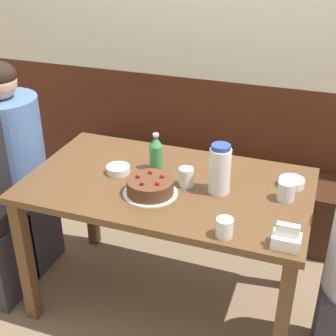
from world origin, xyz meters
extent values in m
plane|color=#846B51|center=(0.00, 0.00, 0.00)|extent=(12.00, 12.00, 0.00)
cube|color=#4C2314|center=(0.00, 1.05, 0.48)|extent=(4.80, 0.04, 0.96)
cube|color=#381E11|center=(0.00, 0.83, 0.21)|extent=(1.84, 0.38, 0.43)
cube|color=brown|center=(0.00, 0.00, 0.75)|extent=(1.37, 0.79, 0.03)
cube|color=brown|center=(-0.63, -0.34, 0.36)|extent=(0.06, 0.06, 0.73)
cube|color=brown|center=(0.63, -0.34, 0.36)|extent=(0.06, 0.06, 0.73)
cube|color=brown|center=(-0.63, 0.34, 0.36)|extent=(0.06, 0.06, 0.73)
cube|color=brown|center=(0.63, 0.34, 0.36)|extent=(0.06, 0.06, 0.73)
cylinder|color=white|center=(-0.04, -0.13, 0.77)|extent=(0.25, 0.25, 0.01)
cylinder|color=#56331E|center=(-0.04, -0.13, 0.80)|extent=(0.22, 0.22, 0.07)
sphere|color=red|center=(-0.06, -0.07, 0.85)|extent=(0.02, 0.02, 0.02)
sphere|color=red|center=(-0.10, -0.13, 0.85)|extent=(0.02, 0.02, 0.02)
sphere|color=red|center=(-0.05, -0.18, 0.85)|extent=(0.02, 0.02, 0.02)
sphere|color=red|center=(0.01, -0.16, 0.85)|extent=(0.02, 0.02, 0.02)
sphere|color=red|center=(0.01, -0.09, 0.85)|extent=(0.02, 0.02, 0.02)
cylinder|color=white|center=(0.25, 0.00, 0.87)|extent=(0.10, 0.10, 0.22)
cylinder|color=#28479E|center=(0.25, 0.00, 0.99)|extent=(0.09, 0.09, 0.02)
cylinder|color=#388E4C|center=(-0.10, 0.11, 0.83)|extent=(0.07, 0.07, 0.13)
cone|color=#388E4C|center=(-0.10, 0.11, 0.92)|extent=(0.07, 0.07, 0.05)
cylinder|color=silver|center=(-0.10, 0.11, 0.95)|extent=(0.03, 0.03, 0.01)
cube|color=white|center=(0.60, -0.32, 0.79)|extent=(0.11, 0.08, 0.05)
cube|color=white|center=(0.60, -0.32, 0.84)|extent=(0.09, 0.03, 0.05)
cylinder|color=white|center=(-0.26, 0.01, 0.78)|extent=(0.12, 0.12, 0.04)
cylinder|color=white|center=(0.57, 0.17, 0.78)|extent=(0.12, 0.12, 0.04)
cylinder|color=silver|center=(0.56, 0.03, 0.81)|extent=(0.08, 0.08, 0.09)
cylinder|color=silver|center=(0.09, 0.00, 0.81)|extent=(0.07, 0.07, 0.09)
cylinder|color=silver|center=(0.36, -0.33, 0.80)|extent=(0.07, 0.07, 0.08)
cube|color=#33333D|center=(-0.94, 0.05, 0.23)|extent=(0.34, 0.30, 0.45)
cylinder|color=#4C70AD|center=(-0.94, 0.05, 0.76)|extent=(0.37, 0.37, 0.61)
camera|label=1|loc=(0.66, -1.85, 1.88)|focal=50.00mm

